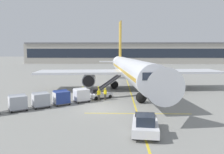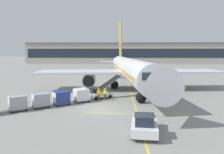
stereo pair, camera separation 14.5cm
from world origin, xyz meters
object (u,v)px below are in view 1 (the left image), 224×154
Objects in this scene: baggage_cart_fourth at (18,102)px; parked_airplane at (130,69)px; belt_loader at (102,92)px; safety_cone_engine_keepout at (99,92)px; baggage_cart_second at (61,97)px; ground_crew_wingwalker at (83,91)px; ground_crew_by_loader at (98,91)px; ground_crew_marshaller at (105,93)px; pushback_tug at (145,124)px; ground_crew_by_carts at (99,94)px; baggage_cart_third at (41,100)px; baggage_cart_lead at (81,95)px.

parked_airplane is at bearing 47.60° from baggage_cart_fourth.
belt_loader is 7.74× the size of safety_cone_engine_keepout.
ground_crew_wingwalker is (2.18, 4.30, -0.00)m from baggage_cart_second.
parked_airplane is 9.60m from belt_loader.
ground_crew_marshaller is at bearing -53.82° from ground_crew_by_loader.
baggage_cart_fourth is at bearing -139.36° from ground_crew_by_loader.
ground_crew_by_loader is at bearing 109.99° from pushback_tug.
ground_crew_by_carts is at bearing 111.84° from pushback_tug.
baggage_cart_fourth is at bearing -144.88° from baggage_cart_second.
parked_airplane is 24.81× the size of ground_crew_by_carts.
belt_loader reaches higher than baggage_cart_second.
pushback_tug is 2.64× the size of ground_crew_marshaller.
ground_crew_by_loader reaches higher than safety_cone_engine_keepout.
baggage_cart_third is at bearing 35.92° from baggage_cart_fourth.
baggage_cart_fourth is (-2.17, -1.57, 0.00)m from baggage_cart_third.
ground_crew_wingwalker is at bearing 117.87° from pushback_tug.
baggage_cart_third is 2.67m from baggage_cart_fourth.
ground_crew_by_carts is (-4.86, -9.55, -2.73)m from parked_airplane.
pushback_tug reaches higher than ground_crew_by_loader.
parked_airplane is 7.74m from safety_cone_engine_keepout.
ground_crew_wingwalker is (-2.50, 1.71, 0.00)m from ground_crew_by_carts.
baggage_cart_third is 8.93m from ground_crew_marshaller.
ground_crew_by_carts is at bearing 20.86° from baggage_cart_lead.
belt_loader is at bearing 79.00° from ground_crew_by_carts.
ground_crew_marshaller is at bearing 31.30° from baggage_cart_fourth.
baggage_cart_second is 4.82m from ground_crew_wingwalker.
safety_cone_engine_keepout is (-1.34, 4.71, -0.69)m from ground_crew_marshaller.
pushback_tug is at bearing -72.74° from safety_cone_engine_keepout.
baggage_cart_third is (-7.16, -5.66, 0.08)m from belt_loader.
ground_crew_by_carts is 0.96m from ground_crew_marshaller.
ground_crew_by_loader is 1.00× the size of ground_crew_wingwalker.
ground_crew_by_loader is at bearing 40.64° from baggage_cart_fourth.
baggage_cart_third is 7.98m from ground_crew_by_carts.
safety_cone_engine_keepout is at bearing 72.47° from baggage_cart_lead.
baggage_cart_third reaches higher than ground_crew_by_carts.
baggage_cart_second is at bearing -143.89° from baggage_cart_lead.
baggage_cart_second is 5.31m from baggage_cart_fourth.
ground_crew_by_carts is (0.23, -1.90, 0.00)m from ground_crew_by_loader.
baggage_cart_third is 8.92m from ground_crew_by_loader.
ground_crew_by_loader is (6.62, 5.98, -0.00)m from baggage_cart_third.
belt_loader is 2.81m from ground_crew_wingwalker.
baggage_cart_second is 1.00× the size of baggage_cart_third.
ground_crew_marshaller is (5.56, 2.97, -0.00)m from baggage_cart_second.
baggage_cart_second is 1.00× the size of baggage_cart_fourth.
baggage_cart_second is 4.25× the size of safety_cone_engine_keepout.
ground_crew_by_carts is at bearing -157.14° from ground_crew_marshaller.
belt_loader is 1.82× the size of baggage_cart_third.
ground_crew_marshaller is at bearing 29.92° from baggage_cart_third.
baggage_cart_second reaches higher than ground_crew_by_carts.
ground_crew_wingwalker is at bearing 48.44° from baggage_cart_fourth.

